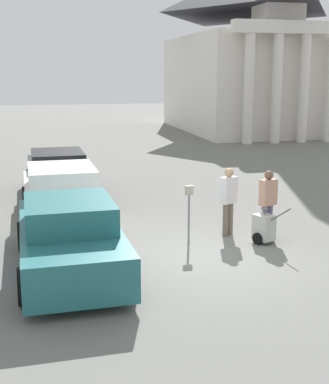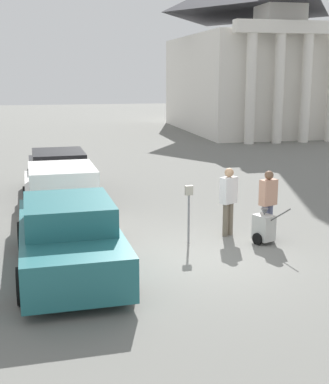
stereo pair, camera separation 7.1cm
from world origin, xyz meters
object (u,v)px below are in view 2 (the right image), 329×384
object	(u,v)px
parked_car_white	(62,197)
equipment_cart	(264,227)
person_worker	(228,197)
parked_car_black	(59,175)
parking_meter	(189,203)
parked_car_teal	(69,237)
church	(250,44)
person_supervisor	(268,200)

from	to	relation	value
parked_car_white	equipment_cart	bearing A→B (deg)	-32.80
parked_car_white	person_worker	distance (m)	4.36
parked_car_black	parking_meter	size ratio (longest dim) A/B	3.59
parked_car_black	parking_meter	world-z (taller)	parked_car_black
parked_car_teal	parking_meter	bearing A→B (deg)	20.39
person_worker	church	world-z (taller)	church
church	person_worker	bearing A→B (deg)	-112.24
parking_meter	church	distance (m)	26.35
parked_car_teal	church	distance (m)	28.64
person_supervisor	equipment_cart	world-z (taller)	person_supervisor
parked_car_teal	person_worker	bearing A→B (deg)	19.77
parked_car_black	equipment_cart	world-z (taller)	parked_car_black
parked_car_teal	person_worker	size ratio (longest dim) A/B	2.87
equipment_cart	parked_car_white	bearing A→B (deg)	125.39
person_worker	person_supervisor	xyz separation A→B (m)	(0.90, -0.30, -0.03)
person_supervisor	church	world-z (taller)	church
person_worker	equipment_cart	size ratio (longest dim) A/B	1.69
person_worker	equipment_cart	bearing A→B (deg)	100.11
parked_car_teal	parked_car_white	size ratio (longest dim) A/B	0.93
parked_car_black	equipment_cart	xyz separation A→B (m)	(4.53, -5.96, -0.32)
parked_car_white	church	distance (m)	25.68
parked_car_black	parking_meter	bearing A→B (deg)	-65.40
parking_meter	person_worker	bearing A→B (deg)	20.22
parked_car_teal	parked_car_white	bearing A→B (deg)	87.94
person_worker	parking_meter	bearing A→B (deg)	-7.78
person_worker	parked_car_teal	bearing A→B (deg)	-6.18
person_supervisor	church	bearing A→B (deg)	-131.68
parked_car_teal	parked_car_black	size ratio (longest dim) A/B	0.98
person_worker	person_supervisor	size ratio (longest dim) A/B	1.03
parking_meter	equipment_cart	world-z (taller)	parking_meter
parked_car_white	person_worker	world-z (taller)	person_worker
parked_car_teal	equipment_cart	xyz separation A→B (m)	(4.53, 0.78, -0.31)
parked_car_white	equipment_cart	world-z (taller)	parked_car_white
parked_car_white	church	size ratio (longest dim) A/B	0.24
parked_car_black	parking_meter	xyz separation A→B (m)	(2.81, -5.59, 0.25)
parked_car_teal	church	xyz separation A→B (m)	(13.40, 24.78, 5.17)
parking_meter	equipment_cart	xyz separation A→B (m)	(1.72, -0.38, -0.58)
church	parked_car_white	bearing A→B (deg)	-122.18
parked_car_black	equipment_cart	distance (m)	7.50
parked_car_teal	equipment_cart	world-z (taller)	parked_car_teal
parked_car_white	church	xyz separation A→B (m)	(13.40, 21.30, 5.13)
parking_meter	person_supervisor	world-z (taller)	person_supervisor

